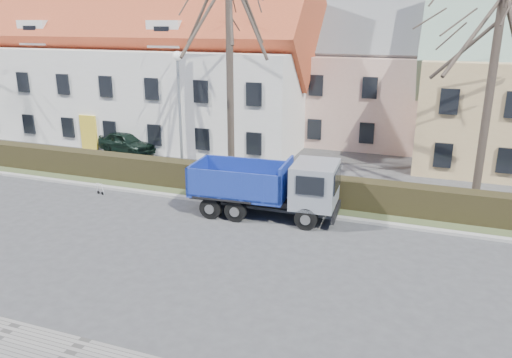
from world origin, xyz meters
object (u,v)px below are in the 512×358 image
at_px(dump_truck, 259,186).
at_px(streetlight, 180,118).
at_px(parked_car_a, 127,142).
at_px(cart_frame, 97,188).

bearing_deg(dump_truck, streetlight, 146.51).
height_order(streetlight, parked_car_a, streetlight).
relative_size(streetlight, parked_car_a, 1.65).
bearing_deg(streetlight, cart_frame, -132.37).
xyz_separation_m(streetlight, cart_frame, (-2.92, -3.21, -3.03)).
height_order(dump_truck, cart_frame, dump_truck).
distance_m(dump_truck, streetlight, 6.51).
height_order(dump_truck, streetlight, streetlight).
xyz_separation_m(dump_truck, streetlight, (-5.35, 3.09, 2.04)).
distance_m(dump_truck, cart_frame, 8.34).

